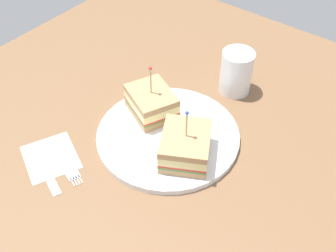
# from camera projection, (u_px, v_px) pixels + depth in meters

# --- Properties ---
(ground_plane) EXTENTS (1.04, 1.04, 0.02)m
(ground_plane) POSITION_uv_depth(u_px,v_px,m) (168.00, 141.00, 0.82)
(ground_plane) COLOR brown
(plate) EXTENTS (0.27, 0.27, 0.01)m
(plate) POSITION_uv_depth(u_px,v_px,m) (168.00, 136.00, 0.81)
(plate) COLOR white
(plate) RESTS_ON ground_plane
(sandwich_half_front) EXTENTS (0.12, 0.11, 0.11)m
(sandwich_half_front) POSITION_uv_depth(u_px,v_px,m) (152.00, 103.00, 0.83)
(sandwich_half_front) COLOR tan
(sandwich_half_front) RESTS_ON plate
(sandwich_half_back) EXTENTS (0.12, 0.13, 0.11)m
(sandwich_half_back) POSITION_uv_depth(u_px,v_px,m) (186.00, 146.00, 0.74)
(sandwich_half_back) COLOR tan
(sandwich_half_back) RESTS_ON plate
(drink_glass) EXTENTS (0.07, 0.07, 0.10)m
(drink_glass) POSITION_uv_depth(u_px,v_px,m) (236.00, 73.00, 0.88)
(drink_glass) COLOR #B74C33
(drink_glass) RESTS_ON ground_plane
(napkin) EXTENTS (0.13, 0.13, 0.00)m
(napkin) POSITION_uv_depth(u_px,v_px,m) (51.00, 157.00, 0.78)
(napkin) COLOR beige
(napkin) RESTS_ON ground_plane
(fork) EXTENTS (0.12, 0.05, 0.00)m
(fork) POSITION_uv_depth(u_px,v_px,m) (68.00, 167.00, 0.76)
(fork) COLOR silver
(fork) RESTS_ON ground_plane
(knife) EXTENTS (0.12, 0.06, 0.00)m
(knife) POSITION_uv_depth(u_px,v_px,m) (47.00, 173.00, 0.75)
(knife) COLOR silver
(knife) RESTS_ON ground_plane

